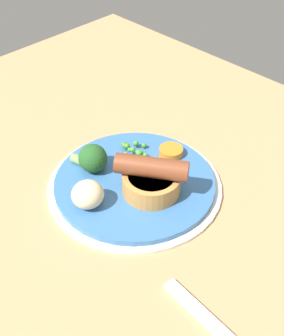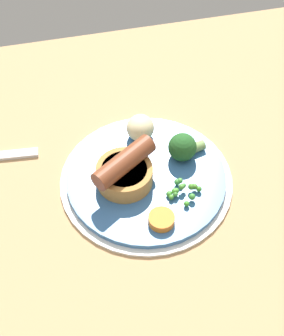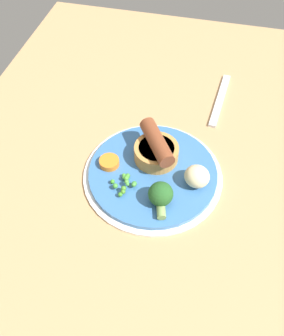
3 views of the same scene
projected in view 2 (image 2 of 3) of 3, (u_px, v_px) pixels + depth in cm
name	position (u px, v px, depth cm)	size (l,w,h in cm)	color
dining_table	(128.00, 205.00, 85.60)	(110.00, 80.00, 3.00)	tan
dinner_plate	(146.00, 180.00, 85.99)	(26.46, 26.46, 1.40)	silver
sausage_pudding	(124.00, 171.00, 82.89)	(10.36, 8.52, 6.05)	#BC8442
pea_pile	(182.00, 190.00, 82.69)	(5.37, 5.16, 1.67)	#489732
broccoli_floret_near	(183.00, 147.00, 86.23)	(6.22, 4.43, 4.43)	#235623
potato_chunk_0	(140.00, 128.00, 88.89)	(4.63, 4.40, 4.05)	beige
carrot_slice_0	(161.00, 220.00, 79.76)	(3.81, 3.81, 1.25)	orange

